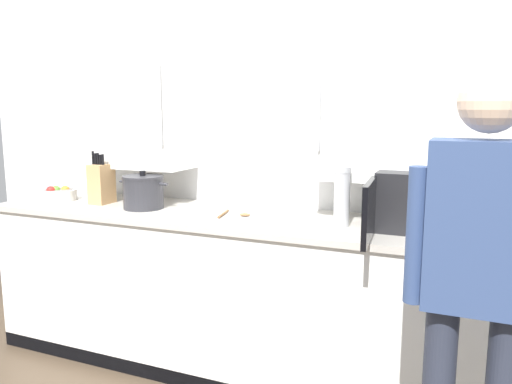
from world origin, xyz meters
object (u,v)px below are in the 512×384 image
(wooden_spoon, at_px, (235,214))
(thermos_flask, at_px, (342,196))
(knife_block, at_px, (101,183))
(microwave_oven, at_px, (428,201))
(stock_pot, at_px, (143,192))
(fruit_bowl, at_px, (59,194))
(person_figure, at_px, (476,276))

(wooden_spoon, xyz_separation_m, thermos_flask, (0.62, -0.00, 0.15))
(wooden_spoon, bearing_deg, knife_block, 179.06)
(microwave_oven, distance_m, stock_pot, 1.65)
(fruit_bowl, distance_m, stock_pot, 0.69)
(microwave_oven, bearing_deg, knife_block, -178.62)
(thermos_flask, height_order, stock_pot, thermos_flask)
(wooden_spoon, bearing_deg, person_figure, -32.18)
(wooden_spoon, xyz_separation_m, stock_pot, (-0.61, -0.02, 0.09))
(stock_pot, bearing_deg, knife_block, 174.30)
(stock_pot, xyz_separation_m, person_figure, (1.87, -0.77, -0.04))
(thermos_flask, xyz_separation_m, stock_pot, (-1.22, -0.02, -0.05))
(knife_block, height_order, fruit_bowl, knife_block)
(stock_pot, height_order, person_figure, person_figure)
(knife_block, bearing_deg, microwave_oven, 1.38)
(wooden_spoon, height_order, fruit_bowl, fruit_bowl)
(fruit_bowl, bearing_deg, microwave_oven, 1.73)
(fruit_bowl, height_order, stock_pot, stock_pot)
(wooden_spoon, relative_size, fruit_bowl, 0.85)
(person_figure, bearing_deg, microwave_oven, 104.65)
(microwave_oven, distance_m, thermos_flask, 0.42)
(microwave_oven, relative_size, wooden_spoon, 3.85)
(wooden_spoon, bearing_deg, thermos_flask, -0.35)
(fruit_bowl, bearing_deg, knife_block, 3.77)
(microwave_oven, xyz_separation_m, stock_pot, (-1.64, -0.08, -0.05))
(stock_pot, bearing_deg, person_figure, -22.49)
(fruit_bowl, relative_size, stock_pot, 0.67)
(fruit_bowl, xyz_separation_m, stock_pot, (0.69, -0.01, 0.06))
(knife_block, relative_size, fruit_bowl, 1.46)
(knife_block, xyz_separation_m, fruit_bowl, (-0.34, -0.02, -0.09))
(microwave_oven, xyz_separation_m, wooden_spoon, (-1.03, -0.06, -0.14))
(thermos_flask, bearing_deg, wooden_spoon, 179.65)
(knife_block, relative_size, person_figure, 0.20)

